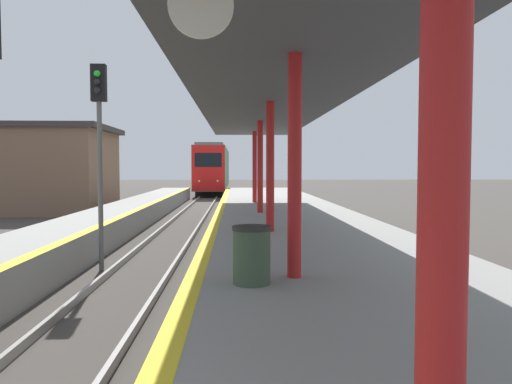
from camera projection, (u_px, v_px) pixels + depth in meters
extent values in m
cube|color=black|center=(214.00, 189.00, 51.46)|extent=(2.36, 18.57, 0.55)
cube|color=#477247|center=(214.00, 168.00, 51.35)|extent=(2.78, 20.63, 3.88)
cube|color=red|center=(208.00, 168.00, 41.13)|extent=(2.72, 0.16, 3.80)
cube|color=black|center=(208.00, 160.00, 41.04)|extent=(2.22, 0.06, 1.16)
cube|color=slate|center=(214.00, 148.00, 51.24)|extent=(2.36, 19.60, 0.24)
sphere|color=white|center=(199.00, 181.00, 41.09)|extent=(0.18, 0.18, 0.18)
sphere|color=white|center=(218.00, 181.00, 41.15)|extent=(0.18, 0.18, 0.18)
cylinder|color=#595959|center=(100.00, 187.00, 12.31)|extent=(0.12, 0.12, 4.19)
cube|color=black|center=(99.00, 83.00, 12.18)|extent=(0.36, 0.20, 0.90)
sphere|color=green|center=(97.00, 74.00, 12.04)|extent=(0.16, 0.16, 0.16)
sphere|color=black|center=(97.00, 82.00, 12.05)|extent=(0.16, 0.16, 0.16)
sphere|color=black|center=(97.00, 90.00, 12.06)|extent=(0.16, 0.16, 0.16)
cylinder|color=red|center=(444.00, 165.00, 2.14)|extent=(0.22, 0.22, 3.42)
cylinder|color=red|center=(295.00, 166.00, 7.61)|extent=(0.22, 0.22, 3.42)
cylinder|color=red|center=(270.00, 167.00, 13.07)|extent=(0.22, 0.22, 3.42)
cylinder|color=red|center=(260.00, 167.00, 18.54)|extent=(0.22, 0.22, 3.42)
cylinder|color=red|center=(255.00, 167.00, 24.00)|extent=(0.22, 0.22, 3.42)
cube|color=#3F3F44|center=(270.00, 97.00, 12.98)|extent=(3.96, 27.39, 0.20)
cylinder|color=white|center=(201.00, 5.00, 4.21)|extent=(0.56, 0.04, 0.56)
cylinder|color=#384C38|center=(252.00, 257.00, 7.23)|extent=(0.54, 0.54, 0.78)
cylinder|color=#262626|center=(252.00, 228.00, 7.21)|extent=(0.57, 0.57, 0.06)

